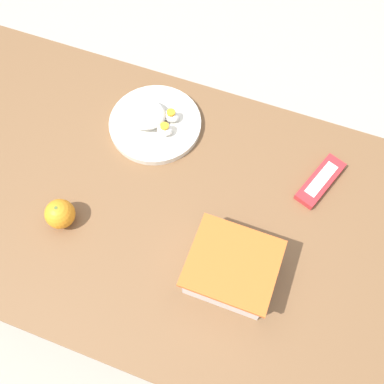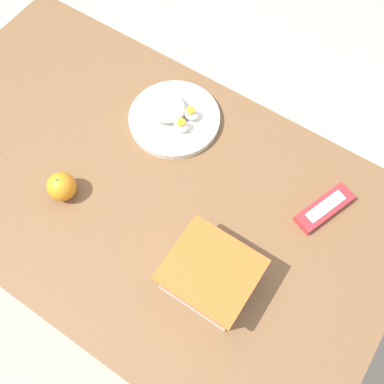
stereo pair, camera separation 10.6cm
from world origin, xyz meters
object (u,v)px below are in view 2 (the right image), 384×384
object	(u,v)px
candy_bar	(325,208)
rice_plate	(172,115)
food_container	(211,276)
orange_fruit	(62,186)

from	to	relation	value
candy_bar	rice_plate	bearing A→B (deg)	-1.85
rice_plate	candy_bar	bearing A→B (deg)	178.15
food_container	candy_bar	distance (m)	0.32
food_container	orange_fruit	world-z (taller)	food_container
food_container	rice_plate	distance (m)	0.44
food_container	candy_bar	xyz separation A→B (m)	(-0.13, -0.29, -0.03)
rice_plate	candy_bar	distance (m)	0.45
orange_fruit	candy_bar	distance (m)	0.62
orange_fruit	candy_bar	bearing A→B (deg)	-150.55
candy_bar	orange_fruit	bearing A→B (deg)	29.45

